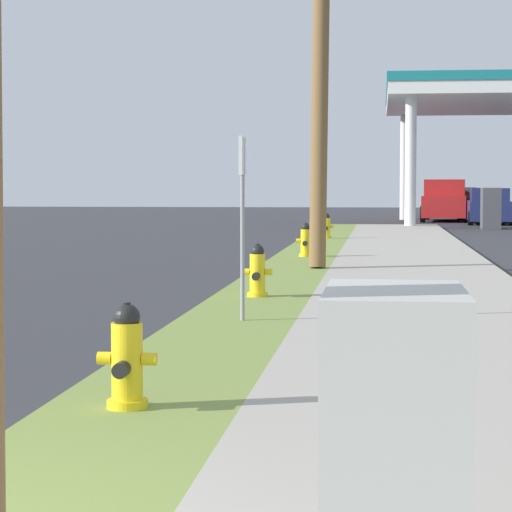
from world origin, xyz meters
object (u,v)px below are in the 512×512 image
object	(u,v)px
utility_cabinet	(393,508)
fire_hydrant_second	(257,273)
fire_hydrant_nearest	(127,362)
car_navy_by_far_pump	(489,208)
utility_pole_midground	(321,1)
car_black_by_near_pump	(475,205)
street_sign_post	(242,189)
fire_hydrant_fourth	(327,227)
truck_red_at_forecourt	(445,202)
fire_hydrant_third	(306,242)

from	to	relation	value
utility_cabinet	fire_hydrant_second	bearing A→B (deg)	98.59
fire_hydrant_nearest	car_navy_by_far_pump	world-z (taller)	car_navy_by_far_pump
utility_pole_midground	car_black_by_near_pump	bearing A→B (deg)	80.28
utility_cabinet	car_navy_by_far_pump	bearing A→B (deg)	84.06
street_sign_post	utility_pole_midground	bearing A→B (deg)	87.21
utility_cabinet	fire_hydrant_fourth	bearing A→B (deg)	93.31
utility_pole_midground	utility_cabinet	distance (m)	18.17
street_sign_post	truck_red_at_forecourt	distance (m)	39.70
fire_hydrant_nearest	car_black_by_near_pump	size ratio (longest dim) A/B	0.17
fire_hydrant_third	car_navy_by_far_pump	size ratio (longest dim) A/B	0.16
utility_pole_midground	car_black_by_near_pump	size ratio (longest dim) A/B	2.21
fire_hydrant_second	fire_hydrant_nearest	bearing A→B (deg)	-90.28
fire_hydrant_second	car_black_by_near_pump	world-z (taller)	car_black_by_near_pump
utility_cabinet	truck_red_at_forecourt	world-z (taller)	truck_red_at_forecourt
utility_pole_midground	car_navy_by_far_pump	world-z (taller)	utility_pole_midground
fire_hydrant_nearest	car_black_by_near_pump	xyz separation A→B (m)	(6.44, 47.64, 0.28)
fire_hydrant_nearest	utility_pole_midground	distance (m)	14.34
utility_cabinet	car_black_by_near_pump	world-z (taller)	car_black_by_near_pump
truck_red_at_forecourt	car_black_by_near_pump	bearing A→B (deg)	63.03
fire_hydrant_fourth	car_black_by_near_pump	world-z (taller)	car_black_by_near_pump
fire_hydrant_second	street_sign_post	world-z (taller)	street_sign_post
fire_hydrant_third	fire_hydrant_fourth	size ratio (longest dim) A/B	1.00
utility_pole_midground	fire_hydrant_fourth	bearing A→B (deg)	92.29
fire_hydrant_nearest	car_navy_by_far_pump	distance (m)	41.15
street_sign_post	car_navy_by_far_pump	world-z (taller)	street_sign_post
fire_hydrant_nearest	fire_hydrant_third	distance (m)	16.26
fire_hydrant_third	car_navy_by_far_pump	distance (m)	25.19
car_black_by_near_pump	car_navy_by_far_pump	size ratio (longest dim) A/B	0.99
utility_pole_midground	car_navy_by_far_pump	xyz separation A→B (m)	(5.87, 27.13, -4.48)
fire_hydrant_nearest	fire_hydrant_third	size ratio (longest dim) A/B	1.00
fire_hydrant_nearest	street_sign_post	world-z (taller)	street_sign_post
fire_hydrant_nearest	truck_red_at_forecourt	xyz separation A→B (m)	(4.78, 44.38, 0.47)
fire_hydrant_third	utility_pole_midground	distance (m)	5.51
fire_hydrant_fourth	utility_cabinet	bearing A→B (deg)	-86.69
fire_hydrant_nearest	utility_cabinet	size ratio (longest dim) A/B	0.60
car_navy_by_far_pump	truck_red_at_forecourt	xyz separation A→B (m)	(-1.68, 3.74, 0.19)
fire_hydrant_second	fire_hydrant_fourth	distance (m)	16.96
utility_pole_midground	street_sign_post	distance (m)	9.28
fire_hydrant_nearest	fire_hydrant_second	distance (m)	7.64
utility_pole_midground	fire_hydrant_third	bearing A→B (deg)	99.92
car_navy_by_far_pump	utility_cabinet	bearing A→B (deg)	-95.94
utility_cabinet	street_sign_post	distance (m)	9.21
fire_hydrant_third	utility_cabinet	xyz separation A→B (m)	(1.70, -20.32, 0.25)
fire_hydrant_third	utility_cabinet	size ratio (longest dim) A/B	0.60
utility_cabinet	street_sign_post	world-z (taller)	street_sign_post
utility_pole_midground	street_sign_post	world-z (taller)	utility_pole_midground
fire_hydrant_second	car_navy_by_far_pump	distance (m)	33.62
car_black_by_near_pump	utility_cabinet	bearing A→B (deg)	-95.12
car_navy_by_far_pump	utility_pole_midground	bearing A→B (deg)	-102.20
car_navy_by_far_pump	fire_hydrant_fourth	bearing A→B (deg)	-111.48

